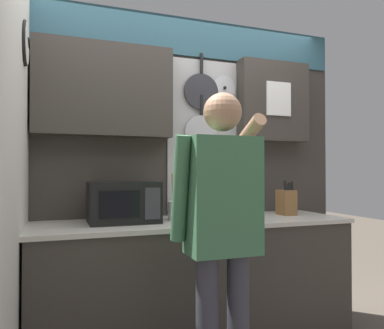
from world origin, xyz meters
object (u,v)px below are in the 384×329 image
(knife_block, at_px, (286,202))
(microwave, at_px, (123,202))
(person, at_px, (222,220))
(utensil_crock, at_px, (175,207))

(knife_block, bearing_deg, microwave, -179.98)
(knife_block, distance_m, person, 1.17)
(microwave, distance_m, knife_block, 1.31)
(microwave, relative_size, person, 0.28)
(utensil_crock, bearing_deg, person, -87.48)
(knife_block, distance_m, utensil_crock, 0.94)
(microwave, bearing_deg, person, -61.51)
(microwave, height_order, utensil_crock, utensil_crock)
(microwave, bearing_deg, knife_block, 0.02)
(microwave, xyz_separation_m, utensil_crock, (0.37, 0.00, -0.05))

